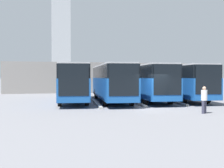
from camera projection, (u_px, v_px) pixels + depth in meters
ground_plane at (152, 108)px, 20.72m from camera, size 600.00×600.00×0.00m
bus_0 at (179, 81)px, 27.83m from camera, size 3.41×12.40×3.39m
curb_divider_0 at (170, 101)px, 25.72m from camera, size 0.86×7.70×0.15m
bus_1 at (146, 81)px, 26.98m from camera, size 3.41×12.40×3.39m
curb_divider_1 at (134, 102)px, 24.87m from camera, size 0.86×7.70×0.15m
bus_2 at (111, 81)px, 25.89m from camera, size 3.41×12.40×3.39m
curb_divider_2 at (96, 103)px, 23.78m from camera, size 0.86×7.70×0.15m
bus_3 at (73, 81)px, 25.92m from camera, size 3.41×12.40×3.39m
pedestrian at (204, 99)px, 17.72m from camera, size 0.52×0.52×1.71m
station_building at (95, 77)px, 44.98m from camera, size 26.88×13.03×4.34m
office_tower at (61, 34)px, 229.29m from camera, size 14.76×14.76×74.41m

